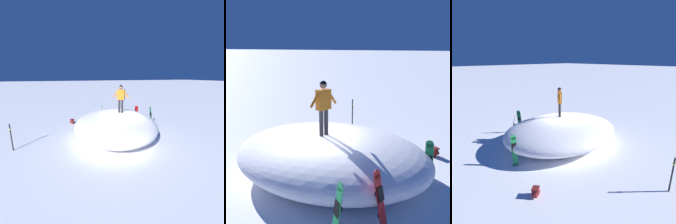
# 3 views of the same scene
# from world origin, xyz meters

# --- Properties ---
(ground) EXTENTS (240.00, 240.00, 0.00)m
(ground) POSITION_xyz_m (0.00, 0.00, 0.00)
(ground) COLOR white
(snow_mound) EXTENTS (7.08, 8.14, 1.66)m
(snow_mound) POSITION_xyz_m (0.51, -0.40, 0.83)
(snow_mound) COLOR white
(snow_mound) RESTS_ON ground
(snowboarder_standing) EXTENTS (0.90, 0.71, 1.80)m
(snowboarder_standing) POSITION_xyz_m (0.19, -0.25, 2.76)
(snowboarder_standing) COLOR black
(snowboarder_standing) RESTS_ON snow_mound
(snowboard_primary_upright) EXTENTS (0.40, 0.43, 1.65)m
(snowboard_primary_upright) POSITION_xyz_m (-2.04, -2.25, 0.85)
(snowboard_primary_upright) COLOR red
(snowboard_primary_upright) RESTS_ON ground
(snowboard_secondary_upright) EXTENTS (0.29, 0.32, 1.60)m
(snowboard_secondary_upright) POSITION_xyz_m (0.62, -3.68, 0.83)
(snowboard_secondary_upright) COLOR #1E8C47
(snowboard_secondary_upright) RESTS_ON ground
(snowboard_tertiary_upright) EXTENTS (0.38, 0.37, 1.67)m
(snowboard_tertiary_upright) POSITION_xyz_m (-2.84, -1.32, 0.86)
(snowboard_tertiary_upright) COLOR #1E8C47
(snowboard_tertiary_upright) RESTS_ON ground
(backpack_near) EXTENTS (0.51, 0.54, 0.39)m
(backpack_near) POSITION_xyz_m (3.10, -4.21, 0.20)
(backpack_near) COLOR maroon
(backpack_near) RESTS_ON ground
(trail_marker_pole) EXTENTS (0.10, 0.10, 1.52)m
(trail_marker_pole) POSITION_xyz_m (6.59, -0.21, 0.80)
(trail_marker_pole) COLOR black
(trail_marker_pole) RESTS_ON ground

